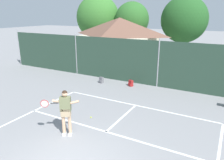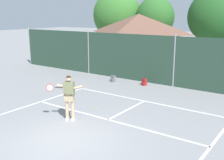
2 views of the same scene
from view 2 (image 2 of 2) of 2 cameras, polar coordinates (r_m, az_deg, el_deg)
The scene contains 9 objects.
ground_plane at distance 9.62m, azimuth -9.75°, elevation -12.55°, with size 120.00×120.00×0.00m, color gray.
court_markings at distance 10.03m, azimuth -7.09°, elevation -11.28°, with size 8.30×11.10×0.01m.
chainlink_fence at distance 16.48m, azimuth 12.73°, elevation 3.71°, with size 26.09×0.09×3.11m.
clubhouse_building at distance 23.03m, azimuth 5.42°, elevation 8.43°, with size 6.79×4.99×4.20m.
treeline_backdrop at distance 25.55m, azimuth 20.14°, elevation 12.26°, with size 27.22×4.67×6.65m.
tennis_player at distance 11.05m, azimuth -8.90°, elevation -2.85°, with size 1.24×0.83×1.85m.
tennis_ball at distance 12.55m, azimuth -3.42°, elevation -5.88°, with size 0.07×0.07×0.07m, color #CCE033.
backpack_grey at distance 17.47m, azimuth 0.21°, elevation 0.27°, with size 0.32×0.30×0.46m.
backpack_red at distance 16.69m, azimuth 6.67°, elevation -0.45°, with size 0.33×0.32×0.46m.
Camera 2 is at (6.22, -6.01, 4.19)m, focal length 44.22 mm.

